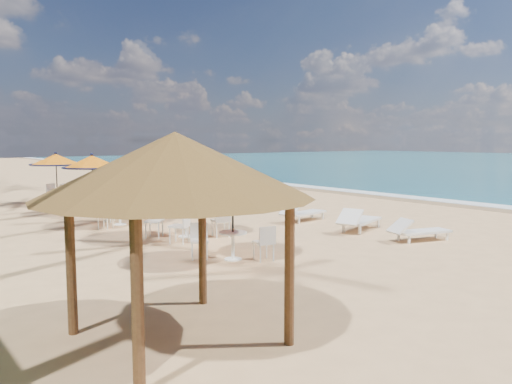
% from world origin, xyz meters
% --- Properties ---
extents(ground, '(160.00, 160.00, 0.00)m').
position_xyz_m(ground, '(0.00, 0.00, 0.00)').
color(ground, tan).
rests_on(ground, ground).
extents(foam_strip, '(1.20, 140.00, 0.04)m').
position_xyz_m(foam_strip, '(9.30, 10.00, 0.00)').
color(foam_strip, white).
rests_on(foam_strip, ground).
extents(wetsand_band, '(1.40, 140.00, 0.02)m').
position_xyz_m(wetsand_band, '(8.40, 10.00, 0.00)').
color(wetsand_band, olive).
rests_on(wetsand_band, ground).
extents(station_0, '(2.25, 2.25, 2.35)m').
position_xyz_m(station_0, '(-5.36, 0.22, 1.79)').
color(station_0, black).
rests_on(station_0, ground).
extents(station_1, '(2.50, 2.50, 2.61)m').
position_xyz_m(station_1, '(-4.83, 3.36, 1.91)').
color(station_1, black).
rests_on(station_1, ground).
extents(station_2, '(2.13, 2.13, 2.22)m').
position_xyz_m(station_2, '(-5.47, 6.67, 1.63)').
color(station_2, black).
rests_on(station_2, ground).
extents(station_3, '(2.29, 2.31, 2.39)m').
position_xyz_m(station_3, '(-5.17, 10.09, 1.82)').
color(station_3, black).
rests_on(station_3, ground).
extents(station_4, '(2.27, 2.27, 2.37)m').
position_xyz_m(station_4, '(-5.40, 13.82, 1.73)').
color(station_4, black).
rests_on(station_4, ground).
extents(lounger_near, '(1.97, 1.12, 0.67)m').
position_xyz_m(lounger_near, '(0.10, -1.22, 0.31)').
color(lounger_near, white).
rests_on(lounger_near, ground).
extents(lounger_mid, '(2.24, 1.27, 0.77)m').
position_xyz_m(lounger_mid, '(0.02, 0.88, 0.36)').
color(lounger_mid, white).
rests_on(lounger_mid, ground).
extents(lounger_far, '(2.07, 0.91, 0.72)m').
position_xyz_m(lounger_far, '(-0.08, 3.38, 0.33)').
color(lounger_far, white).
rests_on(lounger_far, ground).
extents(palapa, '(3.92, 3.92, 2.99)m').
position_xyz_m(palapa, '(-8.79, -3.22, 2.51)').
color(palapa, brown).
rests_on(palapa, ground).
extents(person, '(0.27, 0.37, 0.94)m').
position_xyz_m(person, '(5.21, 17.00, 0.47)').
color(person, '#886045').
rests_on(person, ground).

